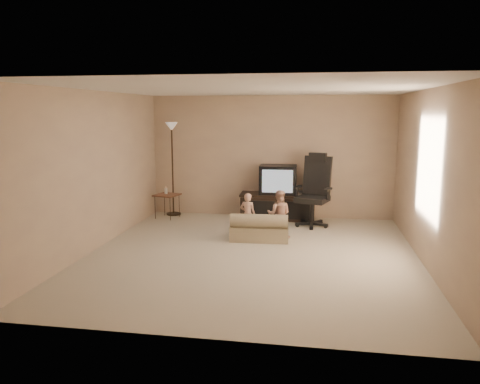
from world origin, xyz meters
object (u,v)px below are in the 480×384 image
(floor_lamp, at_px, (172,148))
(child_sofa, at_px, (259,229))
(toddler_left, at_px, (248,215))
(tv_stand, at_px, (278,197))
(office_chair, at_px, (314,200))
(toddler_right, at_px, (279,214))
(side_table, at_px, (167,195))

(floor_lamp, xyz_separation_m, child_sofa, (2.06, -1.70, -1.23))
(toddler_left, bearing_deg, floor_lamp, -26.95)
(tv_stand, relative_size, office_chair, 1.12)
(office_chair, bearing_deg, toddler_right, -101.64)
(side_table, distance_m, floor_lamp, 1.00)
(side_table, distance_m, toddler_right, 2.68)
(floor_lamp, height_order, toddler_right, floor_lamp)
(floor_lamp, bearing_deg, office_chair, -9.39)
(toddler_right, bearing_deg, tv_stand, -83.04)
(floor_lamp, bearing_deg, tv_stand, -1.11)
(office_chair, distance_m, child_sofa, 1.54)
(tv_stand, height_order, toddler_right, tv_stand)
(child_sofa, bearing_deg, toddler_right, 28.08)
(child_sofa, distance_m, toddler_right, 0.43)
(office_chair, height_order, toddler_left, office_chair)
(office_chair, height_order, side_table, office_chair)
(toddler_right, bearing_deg, child_sofa, 32.85)
(floor_lamp, bearing_deg, child_sofa, -39.52)
(side_table, xyz_separation_m, floor_lamp, (0.03, 0.32, 0.95))
(tv_stand, bearing_deg, floor_lamp, 177.09)
(toddler_left, xyz_separation_m, toddler_right, (0.55, -0.02, 0.03))
(tv_stand, height_order, toddler_left, tv_stand)
(floor_lamp, relative_size, toddler_right, 2.31)
(side_table, relative_size, floor_lamp, 0.34)
(tv_stand, distance_m, toddler_left, 1.50)
(tv_stand, relative_size, child_sofa, 1.55)
(side_table, relative_size, child_sofa, 0.66)
(tv_stand, xyz_separation_m, side_table, (-2.27, -0.28, 0.02))
(tv_stand, bearing_deg, side_table, -174.87)
(side_table, relative_size, toddler_right, 0.79)
(child_sofa, relative_size, toddler_right, 1.20)
(office_chair, xyz_separation_m, toddler_right, (-0.58, -1.02, -0.08))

